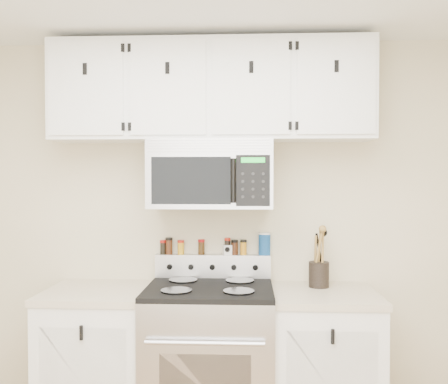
{
  "coord_description": "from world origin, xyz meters",
  "views": [
    {
      "loc": [
        0.23,
        -1.56,
        1.6
      ],
      "look_at": [
        0.09,
        1.45,
        1.52
      ],
      "focal_mm": 40.0,
      "sensor_mm": 36.0,
      "label": 1
    }
  ],
  "objects_px": {
    "salt_canister": "(264,244)",
    "utensil_crock": "(319,272)",
    "range": "(210,362)",
    "microwave": "(211,174)"
  },
  "relations": [
    {
      "from": "range",
      "to": "salt_canister",
      "type": "height_order",
      "value": "salt_canister"
    },
    {
      "from": "microwave",
      "to": "utensil_crock",
      "type": "height_order",
      "value": "microwave"
    },
    {
      "from": "range",
      "to": "salt_canister",
      "type": "xyz_separation_m",
      "value": [
        0.34,
        0.28,
        0.69
      ]
    },
    {
      "from": "salt_canister",
      "to": "utensil_crock",
      "type": "bearing_deg",
      "value": -21.55
    },
    {
      "from": "microwave",
      "to": "range",
      "type": "bearing_deg",
      "value": -90.23
    },
    {
      "from": "range",
      "to": "utensil_crock",
      "type": "distance_m",
      "value": 0.87
    },
    {
      "from": "microwave",
      "to": "salt_canister",
      "type": "distance_m",
      "value": 0.59
    },
    {
      "from": "range",
      "to": "microwave",
      "type": "xyz_separation_m",
      "value": [
        0.0,
        0.13,
        1.14
      ]
    },
    {
      "from": "utensil_crock",
      "to": "microwave",
      "type": "bearing_deg",
      "value": -178.11
    },
    {
      "from": "microwave",
      "to": "salt_canister",
      "type": "relative_size",
      "value": 5.2
    }
  ]
}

